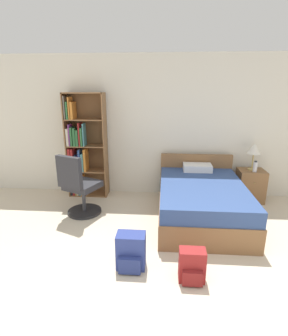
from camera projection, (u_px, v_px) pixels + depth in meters
wall_back at (169, 127)px, 4.90m from camera, size 9.00×0.06×2.60m
bookshelf at (82, 149)px, 4.91m from camera, size 0.73×0.31×1.94m
bed at (201, 200)px, 4.18m from camera, size 1.31×1.91×0.83m
office_chair at (79, 188)px, 4.19m from camera, size 0.64×0.70×1.04m
nightstand at (250, 185)px, 4.80m from camera, size 0.46×0.42×0.59m
table_lamp at (254, 149)px, 4.63m from camera, size 0.25×0.25×0.48m
water_bottle at (255, 167)px, 4.59m from camera, size 0.07×0.07×0.20m
backpack_red at (192, 266)px, 2.81m from camera, size 0.28×0.23×0.37m
backpack_blue at (131, 252)px, 3.01m from camera, size 0.33×0.28×0.42m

